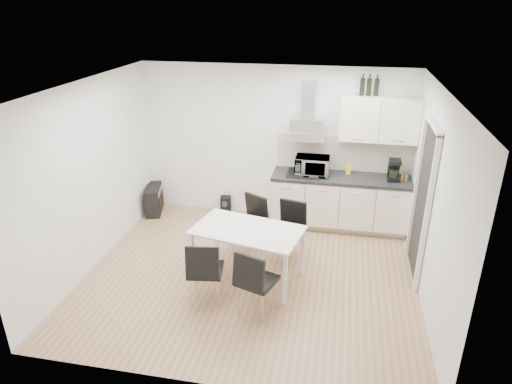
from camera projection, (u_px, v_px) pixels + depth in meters
The scene contains 15 objects.
ground at pixel (251, 275), 6.37m from camera, with size 4.50×4.50×0.00m, color tan.
wall_back at pixel (274, 144), 7.66m from camera, with size 4.50×0.10×2.60m, color white.
wall_front at pixel (204, 275), 4.06m from camera, with size 4.50×0.10×2.60m, color white.
wall_left at pixel (90, 177), 6.26m from camera, with size 0.10×4.00×2.60m, color white.
wall_right at pixel (434, 203), 5.46m from camera, with size 0.10×4.00×2.60m, color white.
ceiling at pixel (250, 87), 5.34m from camera, with size 4.50×4.50×0.00m, color white.
doorway at pixel (421, 203), 6.06m from camera, with size 0.08×1.04×2.10m, color white.
kitchenette at pixel (344, 181), 7.40m from camera, with size 2.22×0.64×2.52m.
dining_table at pixel (248, 235), 6.06m from camera, with size 1.55×1.08×0.75m.
chair_far_left at pixel (248, 226), 6.79m from camera, with size 0.44×0.50×0.88m, color black, non-canonical shape.
chair_far_right at pixel (288, 233), 6.58m from camera, with size 0.44×0.50×0.88m, color black, non-canonical shape.
chair_near_left at pixel (206, 271), 5.68m from camera, with size 0.44×0.50×0.88m, color black, non-canonical shape.
chair_near_right at pixel (257, 281), 5.46m from camera, with size 0.44×0.50×0.88m, color black, non-canonical shape.
guitar_amp at pixel (154, 199), 8.14m from camera, with size 0.40×0.63×0.49m.
floor_speaker at pixel (226, 204), 8.18m from camera, with size 0.18×0.16×0.30m, color black.
Camera 1 is at (1.11, -5.28, 3.59)m, focal length 32.00 mm.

